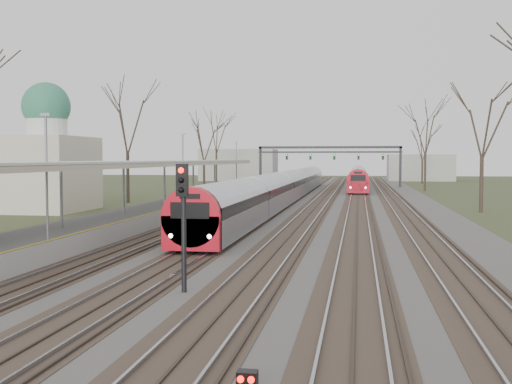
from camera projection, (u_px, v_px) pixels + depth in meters
track_bed at (315, 200)px, 64.87m from camera, size 24.00×160.00×0.22m
platform at (178, 208)px, 49.07m from camera, size 3.50×69.00×1.00m
canopy at (160, 163)px, 44.44m from camera, size 4.10×50.00×3.11m
dome_building at (27, 165)px, 51.40m from camera, size 10.00×8.00×10.30m
signal_gantry at (330, 154)px, 94.18m from camera, size 21.00×0.59×6.08m
tree_west_far at (127, 119)px, 60.29m from camera, size 5.50×5.50×11.33m
tree_east_far at (483, 119)px, 49.49m from camera, size 5.00×5.00×10.30m
train_near at (287, 186)px, 64.16m from camera, size 2.62×75.21×3.05m
train_far at (358, 177)px, 94.84m from camera, size 2.62×45.21×3.05m
signal_post at (183, 208)px, 19.74m from camera, size 0.35×0.45×4.10m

